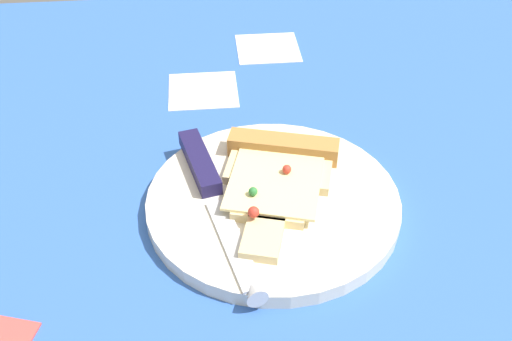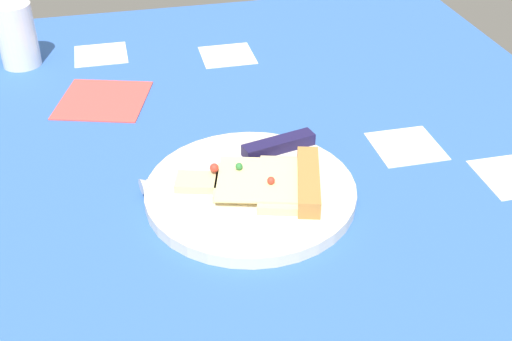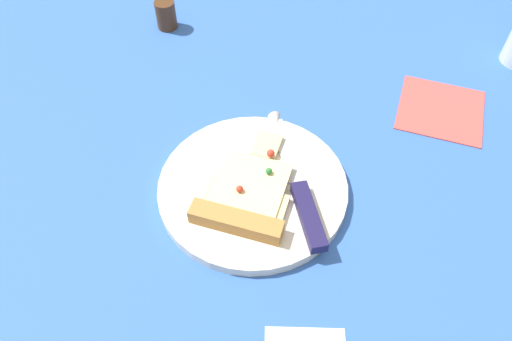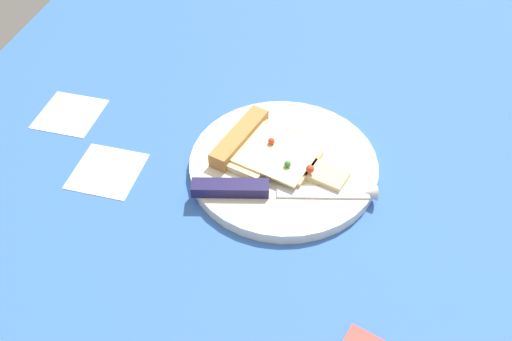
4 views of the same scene
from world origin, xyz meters
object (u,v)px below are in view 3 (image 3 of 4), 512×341
Objects in this scene: plate at (253,188)px; pepper_shaker at (166,15)px; napkin at (441,109)px; knife at (299,189)px; pizza_slice at (247,196)px.

pepper_shaker reaches higher than plate.
plate is 1.99× the size of napkin.
pepper_shaker reaches higher than napkin.
pepper_shaker is (-23.43, 38.89, 0.40)cm from knife.
pepper_shaker is at bearing 114.43° from plate.
pepper_shaker is (-17.20, 37.88, 1.79)cm from plate.
napkin is at bearing 29.65° from plate.
knife is 1.83× the size of napkin.
pepper_shaker is (-16.51, 40.39, 0.22)cm from pizza_slice.
pizza_slice is 43.64cm from pepper_shaker.
pizza_slice is 3.65× the size of pepper_shaker.
pepper_shaker is 0.40× the size of napkin.
napkin is (29.42, 16.75, -0.59)cm from plate.
plate is 6.45cm from knife.
knife is 29.28cm from napkin.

